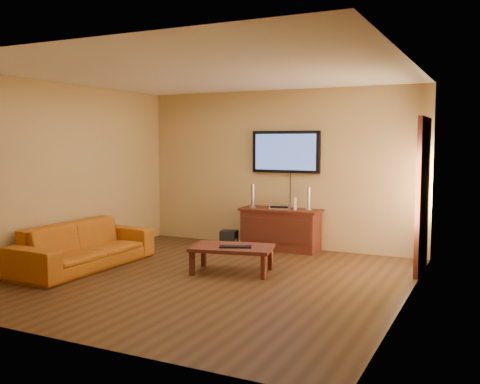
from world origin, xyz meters
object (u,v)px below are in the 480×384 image
Objects in this scene: media_console at (280,229)px; television at (286,152)px; speaker_left at (253,197)px; speaker_right at (309,200)px; coffee_table at (232,249)px; av_receiver at (280,206)px; subwoofer at (229,238)px; bottle at (236,244)px; game_console at (295,203)px; sofa at (84,238)px; keyboard at (235,247)px.

media_console is 1.31m from television.
speaker_left reaches higher than speaker_right.
television reaches higher than coffee_table.
av_receiver is 1.26× the size of subwoofer.
coffee_table is 4.52× the size of subwoofer.
speaker_right is 2.07× the size of bottle.
television is 3.24× the size of speaker_right.
av_receiver is 0.99m from bottle.
media_console is 0.70m from speaker_right.
game_console is (0.27, -0.01, 0.06)m from av_receiver.
sofa is 2.23m from keyboard.
coffee_table is 6.84× the size of bottle.
subwoofer is at bearing 143.19° from bottle.
av_receiver is 1.91× the size of bottle.
av_receiver reaches higher than coffee_table.
keyboard is at bearing -73.62° from sofa.
av_receiver reaches higher than media_console.
speaker_right reaches higher than game_console.
game_console reaches higher than coffee_table.
speaker_left is 2.21× the size of bottle.
speaker_left reaches higher than coffee_table.
television is 1.78m from bottle.
speaker_left reaches higher than subwoofer.
speaker_right is at bearing 5.34° from media_console.
subwoofer is (-1.17, -0.12, -0.66)m from game_console.
bottle is (-0.69, -0.28, -0.27)m from media_console.
sofa is at bearing -128.01° from television.
game_console is (0.26, -0.21, -0.85)m from television.
speaker_left is at bearing 107.47° from keyboard.
television is at bearing 8.04° from subwoofer.
television is 0.55× the size of sofa.
speaker_left reaches higher than media_console.
coffee_table is 2.63× the size of keyboard.
sofa is 8.13× the size of subwoofer.
speaker_left is at bearing 172.11° from av_receiver.
television is at bearing 159.89° from speaker_right.
bottle is (-0.69, -0.50, -1.56)m from television.
keyboard reaches higher than coffee_table.
keyboard is at bearing -119.28° from game_console.
subwoofer is 0.58× the size of keyboard.
coffee_table is at bearing -104.03° from av_receiver.
av_receiver is at bearing -94.32° from television.
game_console is at bearing 84.13° from keyboard.
game_console is 0.76× the size of subwoofer.
speaker_left is at bearing -32.47° from sofa.
sofa is at bearing -122.77° from bottle.
bottle is (-0.67, 1.49, -0.25)m from coffee_table.
keyboard is (0.99, -1.73, 0.25)m from subwoofer.
keyboard is (-0.19, -1.85, -0.41)m from game_console.
television is at bearing 26.77° from speaker_left.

